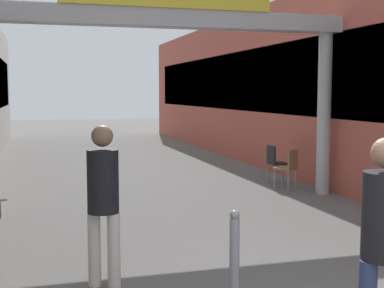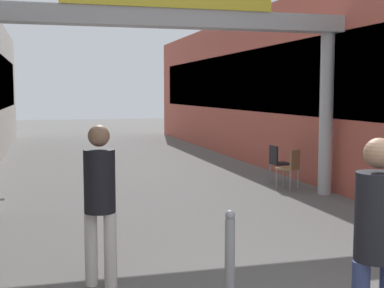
% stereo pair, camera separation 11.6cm
% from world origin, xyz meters
% --- Properties ---
extents(storefront_right, '(3.00, 26.00, 4.49)m').
position_xyz_m(storefront_right, '(5.09, 11.00, 2.24)').
color(storefront_right, '#B25142').
rests_on(storefront_right, ground_plane).
extents(arcade_sign_gateway, '(7.40, 0.47, 4.30)m').
position_xyz_m(arcade_sign_gateway, '(0.00, 7.19, 3.05)').
color(arcade_sign_gateway, '#B2B2B2').
rests_on(arcade_sign_gateway, ground_plane).
extents(pedestrian_with_dog, '(0.39, 0.36, 1.78)m').
position_xyz_m(pedestrian_with_dog, '(0.19, 0.80, 1.03)').
color(pedestrian_with_dog, navy).
rests_on(pedestrian_with_dog, ground_plane).
extents(pedestrian_companion, '(0.47, 0.47, 1.78)m').
position_xyz_m(pedestrian_companion, '(-1.70, 3.05, 1.02)').
color(pedestrian_companion, silver).
rests_on(pedestrian_companion, ground_plane).
extents(bollard_post_metal, '(0.10, 0.10, 0.98)m').
position_xyz_m(bollard_post_metal, '(-0.53, 2.14, 0.50)').
color(bollard_post_metal, gray).
rests_on(bollard_post_metal, ground_plane).
extents(cafe_chair_wood_nearer, '(0.56, 0.56, 0.89)m').
position_xyz_m(cafe_chair_wood_nearer, '(2.85, 7.80, 0.54)').
color(cafe_chair_wood_nearer, gray).
rests_on(cafe_chair_wood_nearer, ground_plane).
extents(cafe_chair_black_farther, '(0.41, 0.41, 0.89)m').
position_xyz_m(cafe_chair_black_farther, '(2.92, 8.64, 0.54)').
color(cafe_chair_black_farther, gray).
rests_on(cafe_chair_black_farther, ground_plane).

